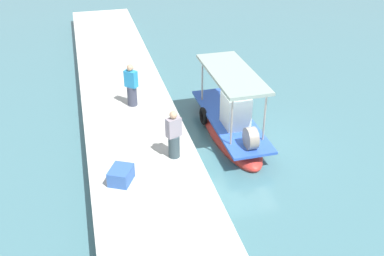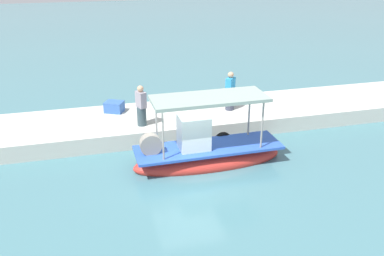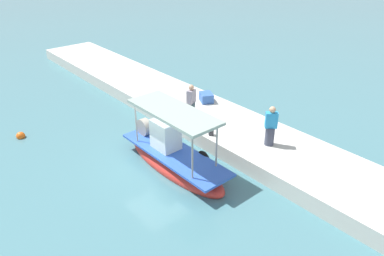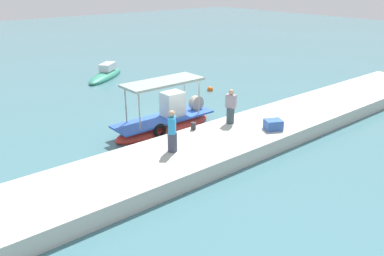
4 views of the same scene
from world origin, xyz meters
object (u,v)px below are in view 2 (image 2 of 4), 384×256
(main_fishing_boat, at_px, (206,152))
(mooring_bollard, at_px, (190,121))
(fisherman_by_crate, at_px, (141,108))
(cargo_crate, at_px, (114,107))
(fisherman_near_bollard, at_px, (230,93))

(main_fishing_boat, xyz_separation_m, mooring_bollard, (0.04, -2.22, 0.40))
(fisherman_by_crate, bearing_deg, main_fishing_boat, 126.53)
(cargo_crate, bearing_deg, fisherman_by_crate, 117.13)
(mooring_bollard, height_order, cargo_crate, cargo_crate)
(main_fishing_boat, bearing_deg, mooring_bollard, -89.00)
(main_fishing_boat, distance_m, fisherman_near_bollard, 4.31)
(fisherman_near_bollard, height_order, fisherman_by_crate, fisherman_near_bollard)
(main_fishing_boat, xyz_separation_m, fisherman_near_bollard, (-2.21, -3.55, 1.04))
(main_fishing_boat, relative_size, fisherman_near_bollard, 3.21)
(fisherman_near_bollard, height_order, mooring_bollard, fisherman_near_bollard)
(main_fishing_boat, height_order, fisherman_by_crate, main_fishing_boat)
(main_fishing_boat, xyz_separation_m, cargo_crate, (2.99, -4.63, 0.46))
(fisherman_by_crate, height_order, mooring_bollard, fisherman_by_crate)
(main_fishing_boat, distance_m, mooring_bollard, 2.25)
(fisherman_near_bollard, bearing_deg, cargo_crate, -11.73)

